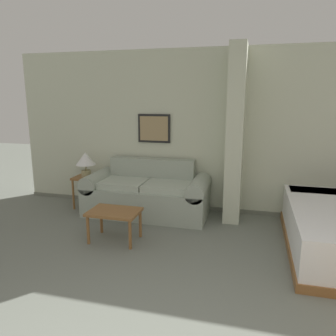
{
  "coord_description": "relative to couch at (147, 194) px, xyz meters",
  "views": [
    {
      "loc": [
        0.28,
        -1.13,
        1.86
      ],
      "look_at": [
        -0.66,
        2.45,
        1.05
      ],
      "focal_mm": 35.0,
      "sensor_mm": 36.0,
      "label": 1
    }
  ],
  "objects": [
    {
      "name": "coffee_table",
      "position": [
        -0.09,
        -1.07,
        0.03
      ],
      "size": [
        0.65,
        0.46,
        0.41
      ],
      "color": "brown",
      "rests_on": "ground_plane"
    },
    {
      "name": "wall_partition_pillar",
      "position": [
        1.34,
        0.15,
        0.97
      ],
      "size": [
        0.24,
        0.55,
        2.6
      ],
      "color": "beige",
      "rests_on": "ground_plane"
    },
    {
      "name": "couch",
      "position": [
        0.0,
        0.0,
        0.0
      ],
      "size": [
        1.96,
        0.84,
        0.86
      ],
      "color": "#99A393",
      "rests_on": "ground_plane"
    },
    {
      "name": "table_lamp",
      "position": [
        -1.1,
        0.06,
        0.49
      ],
      "size": [
        0.32,
        0.32,
        0.41
      ],
      "color": "tan",
      "rests_on": "side_table"
    },
    {
      "name": "wall_back",
      "position": [
        1.32,
        0.49,
        0.96
      ],
      "size": [
        7.51,
        0.16,
        2.6
      ],
      "color": "beige",
      "rests_on": "ground_plane"
    },
    {
      "name": "side_table",
      "position": [
        -1.1,
        0.06,
        0.1
      ],
      "size": [
        0.39,
        0.39,
        0.54
      ],
      "color": "brown",
      "rests_on": "ground_plane"
    }
  ]
}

